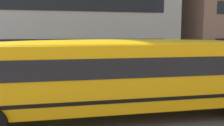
# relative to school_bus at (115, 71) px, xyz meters

# --- Properties ---
(ground_plane) EXTENTS (400.00, 400.00, 0.00)m
(ground_plane) POSITION_rel_school_bus_xyz_m (4.03, 1.29, -1.58)
(ground_plane) COLOR #4C4C4F
(sidewalk_far) EXTENTS (120.00, 3.00, 0.01)m
(sidewalk_far) POSITION_rel_school_bus_xyz_m (4.03, 9.17, -1.57)
(sidewalk_far) COLOR gray
(sidewalk_far) RESTS_ON ground_plane
(lane_centreline) EXTENTS (110.00, 0.16, 0.01)m
(lane_centreline) POSITION_rel_school_bus_xyz_m (4.03, 1.29, -1.58)
(lane_centreline) COLOR silver
(lane_centreline) RESTS_ON ground_plane
(school_bus) EXTENTS (11.90, 2.87, 2.66)m
(school_bus) POSITION_rel_school_bus_xyz_m (0.00, 0.00, 0.00)
(school_bus) COLOR yellow
(school_bus) RESTS_ON ground_plane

